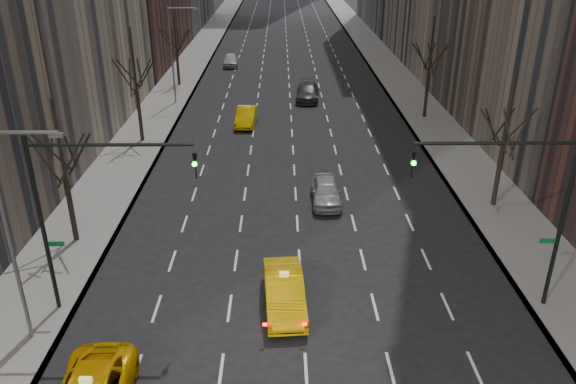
{
  "coord_description": "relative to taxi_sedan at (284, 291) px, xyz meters",
  "views": [
    {
      "loc": [
        -0.9,
        -8.55,
        15.23
      ],
      "look_at": [
        -0.58,
        16.73,
        3.5
      ],
      "focal_mm": 35.0,
      "sensor_mm": 36.0,
      "label": 1
    }
  ],
  "objects": [
    {
      "name": "taxi_sedan",
      "position": [
        0.0,
        0.0,
        0.0
      ],
      "size": [
        2.0,
        4.93,
        1.59
      ],
      "primitive_type": "imported",
      "rotation": [
        0.0,
        0.0,
        0.07
      ],
      "color": "#FFBC05",
      "rests_on": "ground"
    },
    {
      "name": "silver_sedan_ahead",
      "position": [
        2.64,
        10.69,
        -0.05
      ],
      "size": [
        1.78,
        4.37,
        1.49
      ],
      "primitive_type": "imported",
      "rotation": [
        0.0,
        0.0,
        -0.01
      ],
      "color": "#9B9EA2",
      "rests_on": "ground"
    },
    {
      "name": "tree_rw_c",
      "position": [
        12.8,
        27.9,
        3.24
      ],
      "size": [
        3.36,
        3.5,
        8.74
      ],
      "color": "black",
      "rests_on": "ground"
    },
    {
      "name": "tree_lw_d",
      "position": [
        -11.2,
        39.9,
        2.77
      ],
      "size": [
        3.36,
        3.5,
        7.36
      ],
      "color": "black",
      "rests_on": "ground"
    },
    {
      "name": "sidewalk_right",
      "position": [
        13.05,
        57.9,
        -0.72
      ],
      "size": [
        4.5,
        320.0,
        0.15
      ],
      "primitive_type": "cube",
      "color": "slate",
      "rests_on": "ground"
    },
    {
      "name": "streetlight_near",
      "position": [
        -10.04,
        -2.1,
        4.82
      ],
      "size": [
        2.83,
        0.22,
        9.0
      ],
      "color": "slate",
      "rests_on": "ground"
    },
    {
      "name": "tree_lw_c",
      "position": [
        -11.2,
        21.9,
        3.24
      ],
      "size": [
        3.36,
        3.5,
        8.74
      ],
      "color": "black",
      "rests_on": "ground"
    },
    {
      "name": "far_suv_grey",
      "position": [
        2.53,
        34.14,
        -0.01
      ],
      "size": [
        2.55,
        5.56,
        1.58
      ],
      "primitive_type": "imported",
      "rotation": [
        0.0,
        0.0,
        -0.06
      ],
      "color": "#2E2E33",
      "rests_on": "ground"
    },
    {
      "name": "tree_lw_b",
      "position": [
        -11.2,
        5.9,
        2.92
      ],
      "size": [
        3.36,
        3.5,
        7.82
      ],
      "color": "black",
      "rests_on": "ground"
    },
    {
      "name": "traffic_mast_right",
      "position": [
        9.91,
        -0.1,
        4.69
      ],
      "size": [
        6.69,
        0.39,
        8.0
      ],
      "color": "black",
      "rests_on": "ground"
    },
    {
      "name": "tree_rw_b",
      "position": [
        12.8,
        9.9,
        2.92
      ],
      "size": [
        3.36,
        3.5,
        7.82
      ],
      "color": "black",
      "rests_on": "ground"
    },
    {
      "name": "far_taxi",
      "position": [
        -3.12,
        26.16,
        -0.04
      ],
      "size": [
        1.81,
        4.63,
        1.5
      ],
      "primitive_type": "imported",
      "rotation": [
        0.0,
        0.0,
        -0.05
      ],
      "color": "#FFC605",
      "rests_on": "ground"
    },
    {
      "name": "streetlight_far",
      "position": [
        -10.04,
        32.9,
        4.82
      ],
      "size": [
        2.83,
        0.22,
        9.0
      ],
      "color": "slate",
      "rests_on": "ground"
    },
    {
      "name": "far_car_white",
      "position": [
        -6.37,
        49.78,
        -0.04
      ],
      "size": [
        1.98,
        4.52,
        1.51
      ],
      "primitive_type": "imported",
      "rotation": [
        0.0,
        0.0,
        0.04
      ],
      "color": "#B8B8B8",
      "rests_on": "ground"
    },
    {
      "name": "traffic_mast_left",
      "position": [
        -8.31,
        -0.1,
        4.69
      ],
      "size": [
        6.69,
        0.39,
        8.0
      ],
      "color": "black",
      "rests_on": "ground"
    },
    {
      "name": "sidewalk_left",
      "position": [
        -11.45,
        57.9,
        -0.72
      ],
      "size": [
        4.5,
        320.0,
        0.15
      ],
      "primitive_type": "cube",
      "color": "slate",
      "rests_on": "ground"
    }
  ]
}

